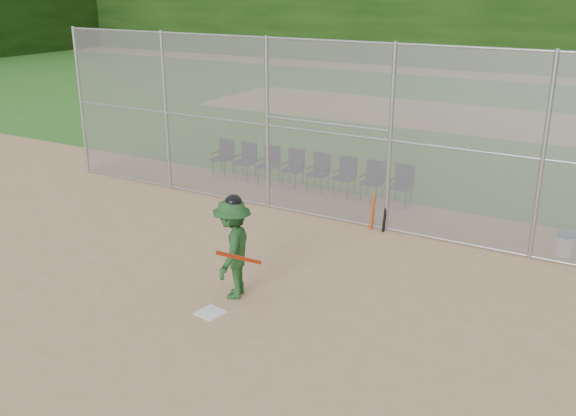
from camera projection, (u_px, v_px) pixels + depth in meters
The scene contains 16 objects.
ground at pixel (210, 317), 10.33m from camera, with size 100.00×100.00×0.00m, color tan.
grass_strip at pixel (487, 120), 25.01m from camera, with size 100.00×100.00×0.00m, color #2B6C20.
dirt_patch_far at pixel (487, 120), 25.01m from camera, with size 24.00×24.00×0.00m, color tan.
backstop_fence at pixel (346, 132), 13.72m from camera, with size 16.09×0.09×4.00m.
home_plate at pixel (211, 313), 10.44m from camera, with size 0.40×0.40×0.02m, color white.
batter_at_plate at pixel (233, 248), 10.74m from camera, with size 1.11×1.41×1.83m.
water_cooler at pixel (565, 244), 12.61m from camera, with size 0.35×0.35×0.45m.
spare_bats at pixel (379, 211), 13.84m from camera, with size 0.36×0.23×0.85m.
chair_0 at pixel (222, 158), 17.84m from camera, with size 0.54×0.52×0.96m, color #0F1039, non-canonical shape.
chair_1 at pixel (245, 161), 17.49m from camera, with size 0.54×0.52×0.96m, color #0F1039, non-canonical shape.
chair_2 at pixel (268, 165), 17.13m from camera, with size 0.54×0.52×0.96m, color #0F1039, non-canonical shape.
chair_3 at pixel (293, 169), 16.78m from camera, with size 0.54×0.52×0.96m, color #0F1039, non-canonical shape.
chair_4 at pixel (318, 173), 16.42m from camera, with size 0.54×0.52×0.96m, color #0F1039, non-canonical shape.
chair_5 at pixel (344, 177), 16.07m from camera, with size 0.54×0.52×0.96m, color #0F1039, non-canonical shape.
chair_6 at pixel (372, 181), 15.72m from camera, with size 0.54×0.52×0.96m, color #0F1039, non-canonical shape.
chair_7 at pixel (401, 186), 15.36m from camera, with size 0.54×0.52×0.96m, color #0F1039, non-canonical shape.
Camera 1 is at (5.67, -7.29, 5.09)m, focal length 40.00 mm.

